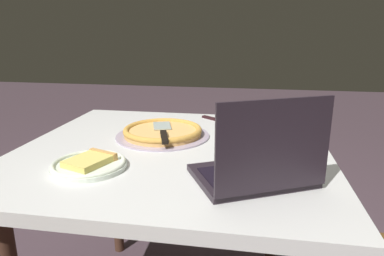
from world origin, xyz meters
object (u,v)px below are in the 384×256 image
at_px(pizza_plate, 89,164).
at_px(drink_cup, 273,118).
at_px(laptop, 258,166).
at_px(table_knife, 218,120).
at_px(pizza_tray, 163,132).
at_px(dining_table, 173,166).

bearing_deg(pizza_plate, drink_cup, -45.71).
height_order(laptop, table_knife, laptop).
bearing_deg(table_knife, laptop, -165.38).
distance_m(laptop, table_knife, 0.70).
height_order(pizza_tray, table_knife, pizza_tray).
distance_m(pizza_plate, pizza_tray, 0.39).
xyz_separation_m(dining_table, laptop, (-0.27, -0.30, 0.13)).
relative_size(dining_table, laptop, 2.85).
relative_size(laptop, pizza_tray, 1.04).
bearing_deg(pizza_plate, laptop, -93.80).
relative_size(dining_table, pizza_plate, 4.78).
xyz_separation_m(dining_table, pizza_plate, (-0.24, 0.21, 0.09)).
bearing_deg(laptop, table_knife, 14.62).
xyz_separation_m(pizza_plate, table_knife, (0.64, -0.34, -0.01)).
height_order(laptop, pizza_tray, laptop).
xyz_separation_m(dining_table, pizza_tray, (0.12, 0.07, 0.09)).
distance_m(laptop, drink_cup, 0.61).
height_order(laptop, drink_cup, laptop).
bearing_deg(drink_cup, pizza_tray, 115.52).
relative_size(dining_table, pizza_tray, 2.97).
relative_size(laptop, drink_cup, 4.91).
height_order(pizza_plate, table_knife, pizza_plate).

